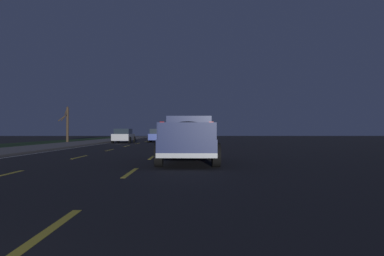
# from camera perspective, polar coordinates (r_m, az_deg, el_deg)

# --- Properties ---
(ground) EXTENTS (144.00, 144.00, 0.00)m
(ground) POSITION_cam_1_polar(r_m,az_deg,el_deg) (27.89, -7.80, -3.12)
(ground) COLOR black
(sidewalk_shoulder) EXTENTS (108.00, 4.00, 0.12)m
(sidewalk_shoulder) POSITION_cam_1_polar(r_m,az_deg,el_deg) (29.75, -22.20, -2.81)
(sidewalk_shoulder) COLOR slate
(sidewalk_shoulder) RESTS_ON ground
(lane_markings) EXTENTS (108.00, 7.04, 0.01)m
(lane_markings) POSITION_cam_1_polar(r_m,az_deg,el_deg) (31.71, -12.47, -2.80)
(lane_markings) COLOR yellow
(lane_markings) RESTS_ON ground
(pickup_truck) EXTENTS (5.47, 2.38, 1.87)m
(pickup_truck) POSITION_cam_1_polar(r_m,az_deg,el_deg) (13.86, -0.53, -1.63)
(pickup_truck) COLOR #141E4C
(pickup_truck) RESTS_ON ground
(sedan_green) EXTENTS (4.43, 2.07, 1.54)m
(sedan_green) POSITION_cam_1_polar(r_m,az_deg,el_deg) (35.32, -0.97, -1.33)
(sedan_green) COLOR #14592D
(sedan_green) RESTS_ON ground
(sedan_silver) EXTENTS (4.40, 2.02, 1.54)m
(sedan_silver) POSITION_cam_1_polar(r_m,az_deg,el_deg) (38.35, -11.26, -1.26)
(sedan_silver) COLOR #B2B5BA
(sedan_silver) RESTS_ON ground
(sedan_red) EXTENTS (4.45, 2.10, 1.54)m
(sedan_red) POSITION_cam_1_polar(r_m,az_deg,el_deg) (25.07, -0.26, -1.62)
(sedan_red) COLOR maroon
(sedan_red) RESTS_ON ground
(sedan_blue) EXTENTS (4.44, 2.08, 1.54)m
(sedan_blue) POSITION_cam_1_polar(r_m,az_deg,el_deg) (40.03, -5.74, -1.24)
(sedan_blue) COLOR navy
(sedan_blue) RESTS_ON ground
(bare_tree_far) EXTENTS (1.74, 1.00, 4.21)m
(bare_tree_far) POSITION_cam_1_polar(r_m,az_deg,el_deg) (42.41, -19.98, 0.67)
(bare_tree_far) COLOR #423323
(bare_tree_far) RESTS_ON ground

